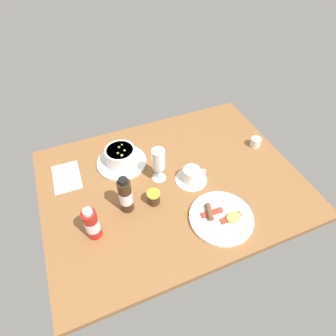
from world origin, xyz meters
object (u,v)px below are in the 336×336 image
(sauce_bottle_brown, at_px, (126,196))
(creamer_jug, at_px, (255,142))
(wine_glass, at_px, (158,161))
(breakfast_plate, at_px, (222,217))
(porridge_bowl, at_px, (121,157))
(sauce_bottle_red, at_px, (92,224))
(jam_jar, at_px, (154,197))
(coffee_cup, at_px, (192,175))
(cutlery_setting, at_px, (66,178))

(sauce_bottle_brown, bearing_deg, creamer_jug, -170.15)
(wine_glass, bearing_deg, sauce_bottle_brown, 30.27)
(sauce_bottle_brown, height_order, breakfast_plate, sauce_bottle_brown)
(porridge_bowl, height_order, wine_glass, wine_glass)
(wine_glass, height_order, sauce_bottle_red, wine_glass)
(breakfast_plate, bearing_deg, wine_glass, -62.84)
(creamer_jug, relative_size, jam_jar, 1.00)
(porridge_bowl, relative_size, creamer_jug, 3.84)
(sauce_bottle_red, bearing_deg, jam_jar, -167.74)
(porridge_bowl, xyz_separation_m, sauce_bottle_brown, (0.05, 0.25, 0.04))
(coffee_cup, bearing_deg, cutlery_setting, -23.46)
(wine_glass, xyz_separation_m, breakfast_plate, (-0.15, 0.29, -0.10))
(wine_glass, relative_size, breakfast_plate, 0.66)
(wine_glass, distance_m, jam_jar, 0.15)
(porridge_bowl, bearing_deg, sauce_bottle_brown, 79.19)
(cutlery_setting, relative_size, creamer_jug, 3.01)
(cutlery_setting, bearing_deg, coffee_cup, 156.54)
(jam_jar, bearing_deg, porridge_bowl, -77.20)
(porridge_bowl, distance_m, breakfast_plate, 0.52)
(sauce_bottle_red, bearing_deg, cutlery_setting, -79.99)
(coffee_cup, xyz_separation_m, breakfast_plate, (-0.02, 0.23, -0.02))
(cutlery_setting, bearing_deg, jam_jar, 139.17)
(creamer_jug, relative_size, sauce_bottle_brown, 0.33)
(creamer_jug, bearing_deg, porridge_bowl, -11.79)
(porridge_bowl, xyz_separation_m, jam_jar, (-0.06, 0.26, -0.01))
(porridge_bowl, bearing_deg, coffee_cup, 139.83)
(coffee_cup, xyz_separation_m, creamer_jug, (-0.38, -0.08, -0.01))
(porridge_bowl, relative_size, coffee_cup, 1.64)
(creamer_jug, xyz_separation_m, wine_glass, (0.51, 0.02, 0.08))
(sauce_bottle_brown, bearing_deg, wine_glass, -149.73)
(cutlery_setting, xyz_separation_m, jam_jar, (-0.31, 0.27, 0.03))
(jam_jar, bearing_deg, creamer_jug, -167.21)
(wine_glass, distance_m, sauce_bottle_brown, 0.20)
(cutlery_setting, xyz_separation_m, sauce_bottle_brown, (-0.20, 0.26, 0.08))
(cutlery_setting, height_order, wine_glass, wine_glass)
(coffee_cup, distance_m, creamer_jug, 0.39)
(porridge_bowl, height_order, breakfast_plate, porridge_bowl)
(cutlery_setting, relative_size, sauce_bottle_brown, 1.00)
(wine_glass, height_order, sauce_bottle_brown, sauce_bottle_brown)
(coffee_cup, distance_m, sauce_bottle_red, 0.46)
(jam_jar, bearing_deg, wine_glass, -120.34)
(breakfast_plate, bearing_deg, coffee_cup, -84.42)
(cutlery_setting, height_order, creamer_jug, creamer_jug)
(porridge_bowl, xyz_separation_m, creamer_jug, (-0.64, 0.13, -0.02))
(creamer_jug, distance_m, jam_jar, 0.59)
(porridge_bowl, relative_size, sauce_bottle_red, 1.48)
(cutlery_setting, bearing_deg, creamer_jug, 171.16)
(breakfast_plate, bearing_deg, cutlery_setting, -40.18)
(coffee_cup, relative_size, jam_jar, 2.34)
(creamer_jug, height_order, sauce_bottle_brown, sauce_bottle_brown)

